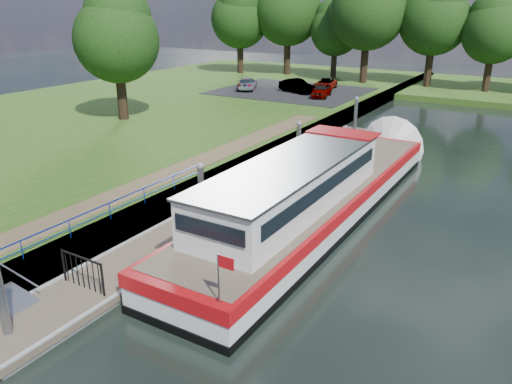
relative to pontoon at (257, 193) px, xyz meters
The scene contains 17 objects.
ground 13.00m from the pontoon, 90.00° to the right, with size 160.00×160.00×0.00m, color black.
riverbank 18.11m from the pontoon, behind, with size 32.00×90.00×0.78m, color #2D5117.
bank_edge 3.25m from the pontoon, 141.89° to the left, with size 1.10×90.00×0.78m, color #473D2D.
footpath 6.69m from the pontoon, 131.35° to the right, with size 1.60×40.00×0.05m, color brown.
carpark 27.32m from the pontoon, 113.75° to the left, with size 14.00×12.00×0.06m, color black.
blue_fence 10.43m from the pontoon, 105.38° to the right, with size 0.04×18.04×0.72m.
pontoon is the anchor object (origin of this frame).
mooring_piles 1.10m from the pontoon, ahead, with size 0.30×27.30×3.55m.
gangway 12.64m from the pontoon, 98.42° to the right, with size 2.58×1.00×0.92m.
gate_panel 10.84m from the pontoon, 90.00° to the right, with size 1.85×0.05×1.15m.
barge 3.73m from the pontoon, ahead, with size 4.36×21.15×4.78m.
horizon_trees 36.55m from the pontoon, 92.58° to the left, with size 54.38×10.03×12.87m.
bank_tree_a 18.78m from the pontoon, 156.11° to the left, with size 6.12×6.12×9.72m.
car_a 24.36m from the pontoon, 106.66° to the left, with size 1.46×3.63×1.24m, color #999999.
car_b 26.27m from the pontoon, 112.41° to the left, with size 1.37×3.92×1.29m, color #999999.
car_c 27.85m from the pontoon, 123.02° to the left, with size 1.67×4.11×1.19m, color #999999.
car_d 28.85m from the pontoon, 107.10° to the left, with size 1.75×3.80×1.06m, color #999999.
Camera 1 is at (11.91, -6.88, 8.98)m, focal length 35.00 mm.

